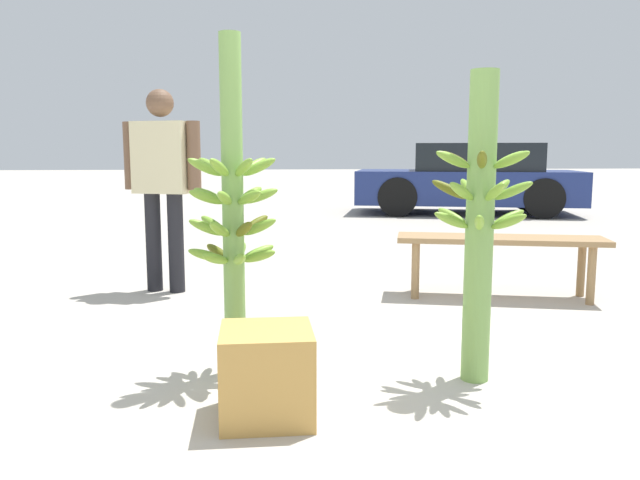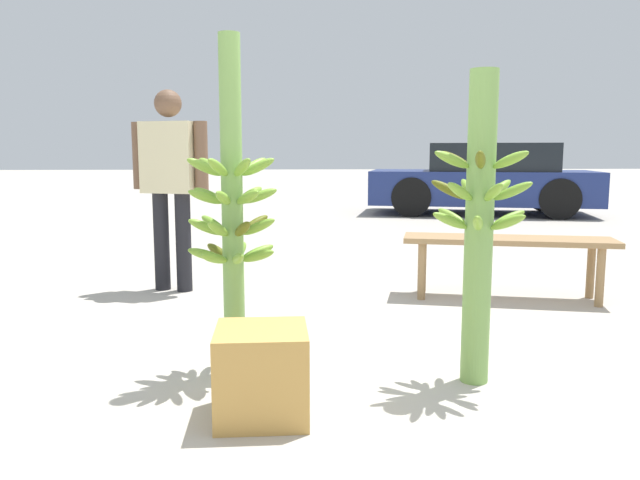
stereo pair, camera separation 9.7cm
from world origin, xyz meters
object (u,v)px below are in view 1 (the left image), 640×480
vendor_person (162,174)px  market_bench (500,246)px  banana_stalk_center (480,221)px  banana_stalk_left (233,210)px  parked_car (469,179)px  produce_crate (267,374)px

vendor_person → market_bench: (2.56, -0.49, -0.54)m
banana_stalk_center → vendor_person: bearing=129.3°
banana_stalk_left → market_bench: bearing=36.8°
banana_stalk_center → market_bench: 1.89m
banana_stalk_left → parked_car: banana_stalk_left is taller
banana_stalk_center → market_bench: banana_stalk_center is taller
vendor_person → produce_crate: vendor_person is taller
vendor_person → parked_car: vendor_person is taller
vendor_person → banana_stalk_left: bearing=127.8°
banana_stalk_left → parked_car: 8.96m
banana_stalk_center → produce_crate: size_ratio=3.89×
banana_stalk_center → market_bench: (0.79, 1.67, -0.37)m
vendor_person → produce_crate: bearing=127.3°
banana_stalk_left → parked_car: size_ratio=0.39×
produce_crate → banana_stalk_left: bearing=104.7°
parked_car → produce_crate: parked_car is taller
banana_stalk_left → vendor_person: size_ratio=1.05×
market_bench → banana_stalk_left: bearing=-128.5°
market_bench → produce_crate: (-1.81, -2.01, -0.21)m
banana_stalk_left → produce_crate: (0.14, -0.55, -0.63)m
parked_car → banana_stalk_center: bearing=175.6°
market_bench → parked_car: size_ratio=0.37×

